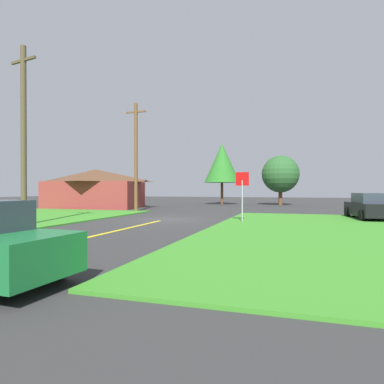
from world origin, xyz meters
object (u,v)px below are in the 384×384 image
at_px(utility_pole_near, 24,134).
at_px(barn, 96,189).
at_px(car_on_crossroad, 370,207).
at_px(oak_tree_left, 280,174).
at_px(pine_tree_center, 222,163).
at_px(utility_pole_mid, 136,156).
at_px(stop_sign, 242,187).

distance_m(utility_pole_near, barn, 16.73).
bearing_deg(car_on_crossroad, oak_tree_left, 12.05).
bearing_deg(pine_tree_center, utility_pole_mid, -105.20).
relative_size(stop_sign, pine_tree_center, 0.37).
xyz_separation_m(stop_sign, pine_tree_center, (-5.83, 21.82, 3.11)).
xyz_separation_m(stop_sign, oak_tree_left, (1.08, 21.88, 1.66)).
bearing_deg(pine_tree_center, barn, -132.50).
height_order(stop_sign, utility_pole_near, utility_pole_near).
height_order(stop_sign, oak_tree_left, oak_tree_left).
bearing_deg(car_on_crossroad, utility_pole_mid, 74.39).
relative_size(utility_pole_mid, barn, 0.96).
relative_size(stop_sign, utility_pole_mid, 0.31).
bearing_deg(utility_pole_near, utility_pole_mid, 88.93).
bearing_deg(oak_tree_left, stop_sign, -92.83).
xyz_separation_m(stop_sign, utility_pole_mid, (-9.89, 6.90, 2.67)).
bearing_deg(car_on_crossroad, utility_pole_near, 111.18).
xyz_separation_m(pine_tree_center, barn, (-10.31, -11.26, -3.14)).
bearing_deg(car_on_crossroad, pine_tree_center, 29.58).
distance_m(utility_pole_mid, pine_tree_center, 15.47).
xyz_separation_m(car_on_crossroad, utility_pole_near, (-17.12, -8.98, 3.80)).
xyz_separation_m(utility_pole_mid, oak_tree_left, (10.97, 14.99, -1.01)).
relative_size(oak_tree_left, pine_tree_center, 0.77).
bearing_deg(barn, utility_pole_mid, -30.39).
xyz_separation_m(utility_pole_near, barn, (-6.04, 15.36, -2.70)).
height_order(oak_tree_left, barn, oak_tree_left).
relative_size(utility_pole_near, pine_tree_center, 1.20).
height_order(oak_tree_left, pine_tree_center, pine_tree_center).
height_order(utility_pole_near, utility_pole_mid, utility_pole_mid).
distance_m(stop_sign, oak_tree_left, 21.97).
bearing_deg(car_on_crossroad, barn, 68.10).
xyz_separation_m(car_on_crossroad, barn, (-23.16, 6.38, 1.10)).
bearing_deg(stop_sign, barn, -23.22).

